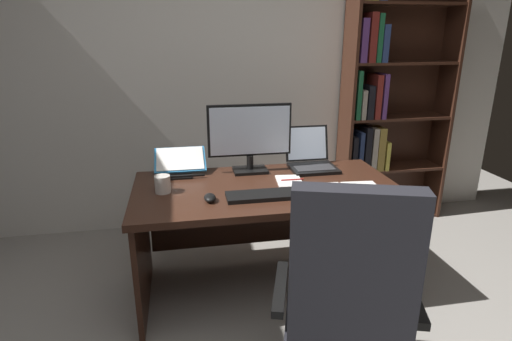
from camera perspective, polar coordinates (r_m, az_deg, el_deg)
name	(u,v)px	position (r m, az deg, el deg)	size (l,w,h in m)	color
wall_back	(233,62)	(3.43, -3.18, 14.77)	(4.81, 0.12, 2.72)	beige
desk	(264,210)	(2.60, 1.07, -5.46)	(1.57, 0.82, 0.71)	#381E14
bookshelf	(384,100)	(3.64, 17.36, 9.34)	(0.92, 0.28, 2.25)	#381E14
office_chair	(346,317)	(1.86, 12.34, -19.25)	(0.70, 0.61, 1.07)	black
monitor	(250,137)	(2.65, -0.87, 4.60)	(0.54, 0.16, 0.45)	black
laptop	(311,160)	(2.81, 7.63, 1.50)	(0.30, 0.33, 0.26)	black
keyboard	(264,195)	(2.28, 1.13, -3.46)	(0.42, 0.15, 0.02)	black
computer_mouse	(210,198)	(2.24, -6.41, -3.77)	(0.06, 0.10, 0.04)	black
reading_stand_with_book	(180,162)	(2.71, -10.46, 1.17)	(0.33, 0.26, 0.14)	black
open_binder	(347,193)	(2.37, 12.48, -3.06)	(0.45, 0.35, 0.02)	navy
notepad	(289,181)	(2.53, 4.63, -1.48)	(0.15, 0.21, 0.01)	white
pen	(292,180)	(2.53, 5.07, -1.26)	(0.01, 0.01, 0.14)	maroon
coffee_mug	(163,184)	(2.40, -12.81, -1.85)	(0.09, 0.09, 0.10)	silver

